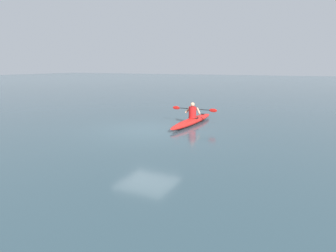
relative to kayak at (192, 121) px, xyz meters
name	(u,v)px	position (x,y,z in m)	size (l,w,h in m)	color
ground_plane	(147,130)	(1.29, 2.17, -0.16)	(160.00, 160.00, 0.00)	#334C56
kayak	(192,121)	(0.00, 0.00, 0.00)	(0.72, 4.57, 0.31)	red
kayaker	(193,111)	(0.00, -0.02, 0.48)	(2.36, 0.45, 0.76)	red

